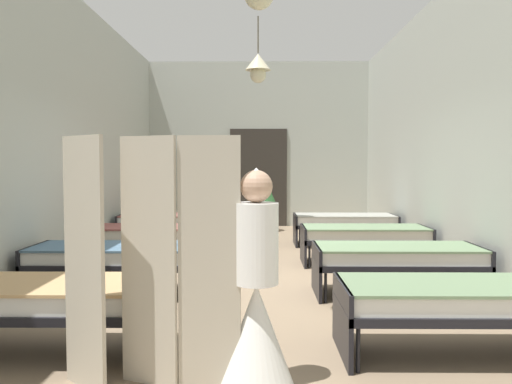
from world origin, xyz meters
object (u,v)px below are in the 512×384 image
bed_left_row_1 (114,257)px  bed_right_row_2 (364,235)px  bed_left_row_3 (171,221)px  nurse_near_aisle (256,308)px  bed_left_row_0 (46,299)px  bed_right_row_1 (397,257)px  privacy_screen (147,262)px  potted_plant (265,197)px  bed_right_row_0 (460,300)px  bed_right_row_3 (344,222)px  bed_left_row_2 (149,235)px

bed_left_row_1 → bed_right_row_2: bearing=30.0°
bed_left_row_3 → nurse_near_aisle: (1.68, -6.28, 0.09)m
bed_left_row_0 → bed_left_row_1: same height
bed_left_row_0 → bed_right_row_1: (3.29, 1.90, 0.00)m
bed_right_row_1 → privacy_screen: bearing=-133.1°
potted_plant → bed_left_row_1: bearing=-107.0°
bed_right_row_0 → bed_right_row_3: (0.00, 5.70, 0.00)m
bed_left_row_0 → bed_left_row_2: size_ratio=1.00×
bed_left_row_1 → bed_left_row_2: size_ratio=1.00×
bed_left_row_2 → privacy_screen: size_ratio=1.12×
bed_right_row_1 → bed_left_row_2: size_ratio=1.00×
bed_left_row_1 → bed_left_row_3: (0.00, 3.80, 0.00)m
bed_left_row_2 → bed_left_row_3: (0.00, 1.90, 0.00)m
bed_right_row_3 → privacy_screen: 6.74m
bed_right_row_2 → potted_plant: (-1.49, 3.97, 0.34)m
bed_right_row_2 → nurse_near_aisle: nurse_near_aisle is taller
bed_right_row_0 → bed_left_row_1: size_ratio=1.00×
bed_left_row_0 → bed_left_row_3: size_ratio=1.00×
bed_right_row_3 → bed_right_row_2: bearing=-90.0°
bed_left_row_3 → potted_plant: potted_plant is taller
nurse_near_aisle → bed_right_row_1: bearing=-133.6°
bed_right_row_3 → nurse_near_aisle: nurse_near_aisle is taller
bed_right_row_1 → potted_plant: potted_plant is taller
bed_left_row_2 → bed_left_row_3: same height
bed_left_row_2 → nurse_near_aisle: size_ratio=1.28×
bed_right_row_0 → bed_right_row_3: same height
bed_left_row_1 → bed_left_row_3: 3.80m
bed_right_row_2 → potted_plant: 4.25m
bed_left_row_1 → bed_right_row_1: bearing=0.0°
bed_left_row_1 → bed_right_row_1: 3.29m
bed_left_row_1 → bed_left_row_3: same height
bed_left_row_3 → bed_left_row_0: bearing=-90.0°
potted_plant → bed_right_row_1: bearing=-75.8°
bed_right_row_0 → nurse_near_aisle: nurse_near_aisle is taller
bed_left_row_2 → bed_right_row_2: bearing=0.0°
bed_left_row_1 → nurse_near_aisle: (1.68, -2.48, 0.09)m
bed_right_row_0 → privacy_screen: bearing=-165.5°
bed_right_row_0 → bed_right_row_2: same height
privacy_screen → bed_left_row_2: bearing=122.6°
bed_right_row_2 → nurse_near_aisle: (-1.60, -4.38, 0.09)m
bed_left_row_1 → privacy_screen: privacy_screen is taller
potted_plant → bed_right_row_0: bearing=-79.1°
bed_left_row_0 → potted_plant: bearing=77.0°
bed_right_row_2 → privacy_screen: bearing=-118.0°
bed_left_row_2 → bed_right_row_1: bearing=-30.0°
bed_left_row_3 → bed_right_row_3: 3.29m
bed_left_row_3 → nurse_near_aisle: bearing=-75.0°
bed_left_row_0 → bed_left_row_1: bearing=90.0°
bed_left_row_1 → bed_left_row_2: same height
bed_right_row_1 → bed_left_row_2: 3.80m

